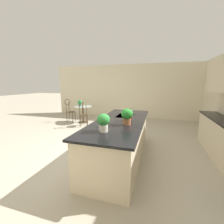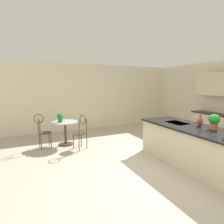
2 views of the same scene
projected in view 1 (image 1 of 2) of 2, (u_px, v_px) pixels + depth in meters
ground_plane at (92, 149)px, 4.06m from camera, size 40.00×40.00×0.00m
wall_left_window at (125, 91)px, 7.81m from camera, size 0.12×7.80×2.70m
kitchen_island at (120, 140)px, 3.45m from camera, size 2.80×1.06×0.92m
bistro_table at (83, 113)px, 6.76m from camera, size 0.80×0.80×0.74m
chair_near_window at (70, 109)px, 6.89m from camera, size 0.42×0.50×1.04m
chair_by_island at (83, 113)px, 6.07m from camera, size 0.52×0.49×1.04m
sink_faucet at (132, 112)px, 3.81m from camera, size 0.02×0.02×0.22m
potted_plant_on_table at (80, 103)px, 6.71m from camera, size 0.19×0.19×0.27m
potted_plant_counter_near at (127, 115)px, 2.99m from camera, size 0.24×0.24×0.33m
potted_plant_counter_far at (103, 121)px, 2.56m from camera, size 0.22×0.22×0.31m
vase_on_counter at (130, 116)px, 3.33m from camera, size 0.13×0.13×0.29m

